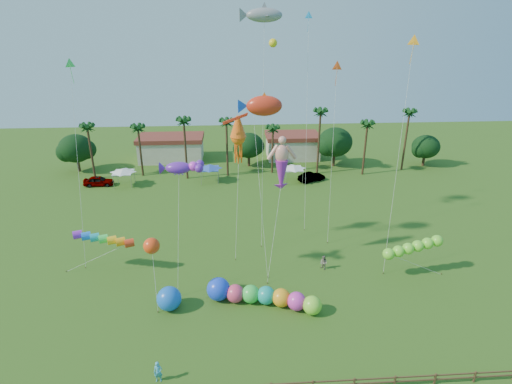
{
  "coord_description": "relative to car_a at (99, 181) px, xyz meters",
  "views": [
    {
      "loc": [
        -2.46,
        -26.75,
        24.1
      ],
      "look_at": [
        0.0,
        10.0,
        9.0
      ],
      "focal_mm": 28.0,
      "sensor_mm": 36.0,
      "label": 1
    }
  ],
  "objects": [
    {
      "name": "spectator_a",
      "position": [
        16.15,
        -40.79,
        0.05
      ],
      "size": [
        0.63,
        0.42,
        1.72
      ],
      "primitive_type": "imported",
      "rotation": [
        0.0,
        0.0,
        0.01
      ],
      "color": "#39A1C8",
      "rests_on": "ground"
    },
    {
      "name": "ground",
      "position": [
        24.29,
        -36.44,
        -0.81
      ],
      "size": [
        160.0,
        160.0,
        0.0
      ],
      "primitive_type": "plane",
      "color": "#285116",
      "rests_on": "ground"
    },
    {
      "name": "tent_row",
      "position": [
        18.29,
        -0.11,
        1.94
      ],
      "size": [
        31.0,
        4.0,
        0.6
      ],
      "color": "white",
      "rests_on": "ground"
    },
    {
      "name": "car_a",
      "position": [
        0.0,
        0.0,
        0.0
      ],
      "size": [
        4.81,
        2.01,
        1.63
      ],
      "primitive_type": "imported",
      "rotation": [
        0.0,
        0.0,
        1.59
      ],
      "color": "#4C4C54",
      "rests_on": "ground"
    },
    {
      "name": "buildings_row",
      "position": [
        21.2,
        13.56,
        1.19
      ],
      "size": [
        35.0,
        7.0,
        4.0
      ],
      "color": "beige",
      "rests_on": "ground"
    },
    {
      "name": "delta_kite_blue",
      "position": [
        31.25,
        -13.64,
        23.81
      ],
      "size": [
        1.06,
        4.68,
        26.01
      ],
      "color": "#1B98F3",
      "rests_on": "ground"
    },
    {
      "name": "green_worm",
      "position": [
        37.71,
        -28.92,
        1.99
      ],
      "size": [
        9.35,
        3.76,
        3.52
      ],
      "color": "#72E232",
      "rests_on": "ground"
    },
    {
      "name": "delta_kite_red",
      "position": [
        34.04,
        -17.17,
        19.04
      ],
      "size": [
        1.42,
        4.52,
        20.81
      ],
      "color": "#E34F19",
      "rests_on": "ground"
    },
    {
      "name": "fish_kite",
      "position": [
        25.4,
        -22.45,
        16.02
      ],
      "size": [
        5.75,
        7.14,
        17.99
      ],
      "color": "red",
      "rests_on": "ground"
    },
    {
      "name": "rainbow_tube",
      "position": [
        9.55,
        -26.27,
        2.76
      ],
      "size": [
        8.86,
        2.09,
        4.02
      ],
      "color": "red",
      "rests_on": "ground"
    },
    {
      "name": "delta_kite_green",
      "position": [
        6.12,
        -20.63,
        19.58
      ],
      "size": [
        1.06,
        5.05,
        21.42
      ],
      "color": "#37EC5B",
      "rests_on": "ground"
    },
    {
      "name": "blue_ball",
      "position": [
        15.86,
        -32.55,
        0.32
      ],
      "size": [
        2.26,
        2.26,
        2.26
      ],
      "primitive_type": "sphere",
      "color": "blue",
      "rests_on": "ground"
    },
    {
      "name": "caterpillar_inflatable",
      "position": [
        24.16,
        -32.39,
        0.12
      ],
      "size": [
        10.79,
        4.94,
        2.23
      ],
      "rotation": [
        0.0,
        0.0,
        -0.29
      ],
      "color": "#E73C6A",
      "rests_on": "ground"
    },
    {
      "name": "car_b",
      "position": [
        35.53,
        -0.27,
        -0.05
      ],
      "size": [
        4.92,
        3.44,
        1.54
      ],
      "primitive_type": "imported",
      "rotation": [
        0.0,
        0.0,
        2.0
      ],
      "color": "#4C4C54",
      "rests_on": "ground"
    },
    {
      "name": "orange_ball_kite",
      "position": [
        14.65,
        -31.79,
        5.47
      ],
      "size": [
        1.57,
        2.08,
        7.02
      ],
      "color": "#FF4214",
      "rests_on": "ground"
    },
    {
      "name": "shark_kite",
      "position": [
        25.88,
        -16.22,
        24.64
      ],
      "size": [
        5.56,
        7.2,
        26.41
      ],
      "color": "gray",
      "rests_on": "ground"
    },
    {
      "name": "lobster_kite",
      "position": [
        16.98,
        -27.7,
        11.32
      ],
      "size": [
        4.35,
        4.52,
        12.95
      ],
      "color": "#6823B1",
      "rests_on": "ground"
    },
    {
      "name": "spectator_b",
      "position": [
        31.54,
        -27.03,
        0.01
      ],
      "size": [
        0.97,
        1.01,
        1.64
      ],
      "primitive_type": "imported",
      "rotation": [
        0.0,
        0.0,
        -0.96
      ],
      "color": "gray",
      "rests_on": "ground"
    },
    {
      "name": "merman_kite",
      "position": [
        27.04,
        -24.65,
        10.17
      ],
      "size": [
        3.12,
        5.64,
        13.7
      ],
      "color": "#E89383",
      "rests_on": "ground"
    },
    {
      "name": "delta_kite_yellow",
      "position": [
        39.04,
        -24.85,
        21.77
      ],
      "size": [
        2.01,
        3.99,
        23.64
      ],
      "color": "#FF9E1A",
      "rests_on": "ground"
    },
    {
      "name": "tree_line",
      "position": [
        27.86,
        7.55,
        3.46
      ],
      "size": [
        69.46,
        8.91,
        11.0
      ],
      "color": "#3A2819",
      "rests_on": "ground"
    },
    {
      "name": "squid_kite",
      "position": [
        22.72,
        -20.89,
        12.33
      ],
      "size": [
        2.08,
        4.72,
        15.66
      ],
      "color": "orange",
      "rests_on": "ground"
    }
  ]
}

